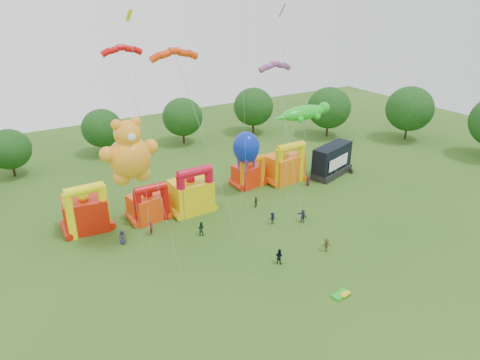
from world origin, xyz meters
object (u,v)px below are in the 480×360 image
bouncy_castle_0 (86,212)px  stage_trailer (332,161)px  spectator_0 (122,237)px  teddy_bear_kite (130,155)px  bouncy_castle_2 (192,194)px  spectator_4 (256,202)px  gecko_kite (306,142)px  octopus_kite (246,158)px

bouncy_castle_0 → stage_trailer: (40.94, -2.89, -0.06)m
stage_trailer → spectator_0: stage_trailer is taller
teddy_bear_kite → spectator_0: 11.43m
teddy_bear_kite → spectator_0: bearing=142.9°
bouncy_castle_2 → spectator_0: (-11.45, -3.49, -1.78)m
teddy_bear_kite → spectator_4: size_ratio=10.07×
bouncy_castle_2 → spectator_0: bouncy_castle_2 is taller
stage_trailer → bouncy_castle_2: bearing=179.2°
gecko_kite → spectator_4: bearing=-161.0°
gecko_kite → spectator_0: gecko_kite is taller
stage_trailer → spectator_0: 38.21m
bouncy_castle_2 → bouncy_castle_0: bearing=170.1°
stage_trailer → spectator_4: bearing=-169.2°
bouncy_castle_2 → teddy_bear_kite: (-9.70, -4.81, 9.44)m
bouncy_castle_2 → teddy_bear_kite: 14.37m
stage_trailer → gecko_kite: size_ratio=0.74×
spectator_0 → spectator_4: spectator_0 is taller
bouncy_castle_2 → stage_trailer: bouncy_castle_2 is taller
bouncy_castle_2 → octopus_kite: octopus_kite is taller
gecko_kite → octopus_kite: 11.63m
bouncy_castle_0 → spectator_4: 23.88m
spectator_0 → spectator_4: bearing=11.5°
gecko_kite → spectator_0: (-32.64, -4.01, -5.70)m
teddy_bear_kite → spectator_4: (18.32, 1.00, -11.37)m
teddy_bear_kite → gecko_kite: 31.83m
bouncy_castle_2 → spectator_4: bouncy_castle_2 is taller
teddy_bear_kite → octopus_kite: size_ratio=1.63×
bouncy_castle_2 → gecko_kite: size_ratio=0.59×
stage_trailer → spectator_4: (-17.98, -3.42, -1.79)m
gecko_kite → teddy_bear_kite: bearing=-170.2°
stage_trailer → octopus_kite: (-17.03, 1.08, 3.54)m
bouncy_castle_0 → teddy_bear_kite: size_ratio=0.42×
octopus_kite → bouncy_castle_2: bearing=-175.8°
spectator_0 → stage_trailer: bearing=17.0°
bouncy_castle_2 → stage_trailer: bearing=-0.8°
bouncy_castle_0 → spectator_0: size_ratio=3.64×
octopus_kite → spectator_4: bearing=-102.0°
teddy_bear_kite → octopus_kite: teddy_bear_kite is taller
gecko_kite → spectator_0: bearing=-173.0°
bouncy_castle_0 → octopus_kite: (23.91, -1.80, 3.48)m
stage_trailer → octopus_kite: bearing=176.4°
bouncy_castle_0 → teddy_bear_kite: (4.64, -7.31, 9.52)m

